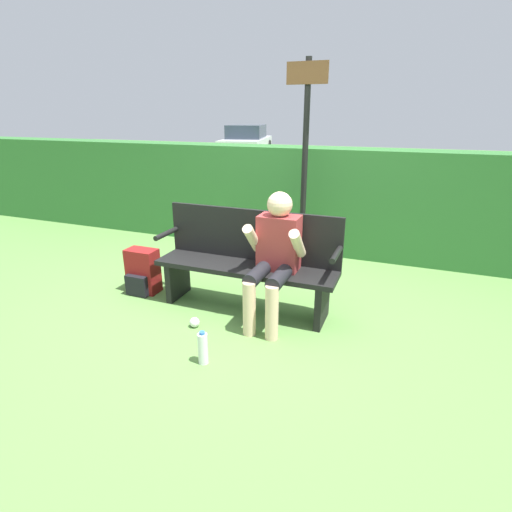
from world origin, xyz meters
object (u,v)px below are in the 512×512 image
object	(u,v)px
person_seated	(275,253)
parked_car	(246,142)
backpack	(142,272)
water_bottle	(203,348)
park_bench	(248,260)
signpost	(305,151)

from	to	relation	value
person_seated	parked_car	size ratio (longest dim) A/B	0.26
backpack	water_bottle	world-z (taller)	backpack
park_bench	water_bottle	size ratio (longest dim) A/B	6.47
person_seated	backpack	bearing A→B (deg)	178.43
backpack	signpost	bearing A→B (deg)	49.69
signpost	person_seated	bearing A→B (deg)	-83.74
park_bench	backpack	size ratio (longest dim) A/B	3.70
park_bench	person_seated	size ratio (longest dim) A/B	1.50
signpost	water_bottle	bearing A→B (deg)	-92.22
person_seated	water_bottle	bearing A→B (deg)	-107.10
park_bench	signpost	world-z (taller)	signpost
person_seated	signpost	distance (m)	1.73
backpack	parked_car	xyz separation A→B (m)	(-4.23, 12.94, 0.40)
backpack	parked_car	bearing A→B (deg)	108.09
park_bench	parked_car	world-z (taller)	parked_car
person_seated	backpack	world-z (taller)	person_seated
parked_car	person_seated	bearing A→B (deg)	-168.32
park_bench	water_bottle	xyz separation A→B (m)	(0.05, -1.01, -0.35)
signpost	parked_car	size ratio (longest dim) A/B	0.54
park_bench	signpost	bearing A→B (deg)	84.22
park_bench	signpost	xyz separation A→B (m)	(0.14, 1.42, 0.89)
park_bench	signpost	size ratio (longest dim) A/B	0.73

